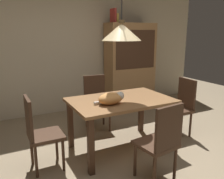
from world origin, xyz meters
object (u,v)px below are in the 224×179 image
(dining_table, at_px, (121,106))
(chair_left_side, at_px, (39,130))
(book_red_tall, at_px, (113,16))
(hutch_bookcase, at_px, (130,67))
(chair_far_back, at_px, (96,100))
(cat_sleeping, at_px, (111,98))
(chair_right_side, at_px, (181,104))
(chair_near_front, at_px, (161,140))
(pendant_lamp, at_px, (121,32))
(book_yellow_short, at_px, (116,18))

(dining_table, height_order, chair_left_side, chair_left_side)
(book_red_tall, bearing_deg, hutch_bookcase, -0.20)
(chair_far_back, height_order, cat_sleeping, chair_far_back)
(chair_right_side, relative_size, cat_sleeping, 2.38)
(hutch_bookcase, height_order, book_red_tall, book_red_tall)
(chair_near_front, relative_size, chair_far_back, 1.00)
(chair_far_back, relative_size, pendant_lamp, 0.72)
(chair_left_side, relative_size, hutch_bookcase, 0.50)
(pendant_lamp, bearing_deg, chair_far_back, 89.45)
(book_red_tall, distance_m, book_yellow_short, 0.08)
(chair_left_side, xyz_separation_m, book_red_tall, (1.92, 1.74, 1.48))
(dining_table, relative_size, book_red_tall, 5.00)
(hutch_bookcase, bearing_deg, chair_far_back, -144.74)
(cat_sleeping, bearing_deg, chair_near_front, -73.05)
(dining_table, distance_m, chair_right_side, 1.14)
(hutch_bookcase, relative_size, book_red_tall, 6.61)
(cat_sleeping, xyz_separation_m, book_red_tall, (1.01, 1.87, 1.16))
(chair_right_side, distance_m, hutch_bookcase, 1.78)
(chair_near_front, bearing_deg, book_yellow_short, 72.20)
(chair_right_side, bearing_deg, cat_sleeping, -174.45)
(chair_left_side, bearing_deg, book_red_tall, 42.14)
(cat_sleeping, bearing_deg, dining_table, 31.78)
(chair_far_back, height_order, book_red_tall, book_red_tall)
(chair_near_front, xyz_separation_m, pendant_lamp, (-0.01, 0.88, 1.15))
(chair_far_back, bearing_deg, hutch_bookcase, 35.26)
(chair_far_back, distance_m, book_red_tall, 1.88)
(dining_table, relative_size, chair_right_side, 1.51)
(dining_table, relative_size, cat_sleeping, 3.58)
(chair_near_front, bearing_deg, chair_right_side, 37.99)
(dining_table, distance_m, book_yellow_short, 2.33)
(chair_left_side, xyz_separation_m, chair_far_back, (1.14, 0.88, 0.00))
(chair_right_side, height_order, pendant_lamp, pendant_lamp)
(chair_right_side, height_order, cat_sleeping, chair_right_side)
(cat_sleeping, distance_m, pendant_lamp, 0.87)
(chair_near_front, height_order, hutch_bookcase, hutch_bookcase)
(book_yellow_short, bearing_deg, pendant_lamp, -116.04)
(hutch_bookcase, bearing_deg, chair_left_side, -143.55)
(dining_table, bearing_deg, book_yellow_short, 63.96)
(chair_near_front, distance_m, chair_left_side, 1.44)
(hutch_bookcase, xyz_separation_m, book_red_tall, (-0.43, 0.00, 1.10))
(dining_table, height_order, book_red_tall, book_red_tall)
(book_yellow_short, bearing_deg, hutch_bookcase, -0.23)
(book_red_tall, relative_size, book_yellow_short, 1.40)
(hutch_bookcase, bearing_deg, dining_table, -125.14)
(chair_far_back, relative_size, book_red_tall, 3.32)
(dining_table, xyz_separation_m, book_yellow_short, (0.85, 1.74, 1.29))
(chair_far_back, distance_m, chair_right_side, 1.43)
(dining_table, height_order, chair_right_side, chair_right_side)
(cat_sleeping, height_order, hutch_bookcase, hutch_bookcase)
(pendant_lamp, xyz_separation_m, hutch_bookcase, (1.22, 1.74, -0.77))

